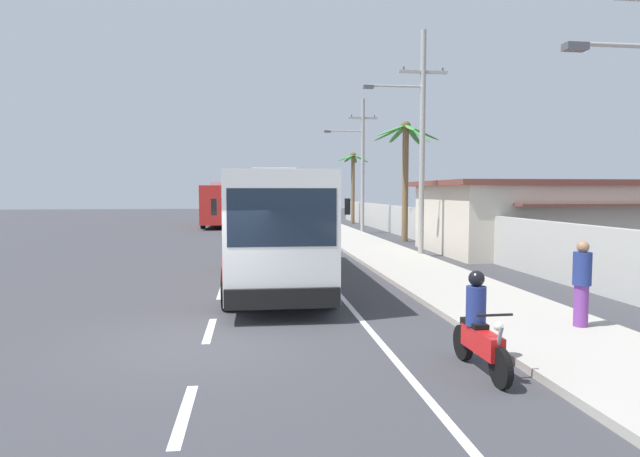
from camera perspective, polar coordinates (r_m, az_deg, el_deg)
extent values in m
plane|color=#3A3A3F|center=(10.55, -12.14, -12.00)|extent=(160.00, 160.00, 0.00)
cube|color=#A8A399|center=(21.15, 9.02, -3.72)|extent=(3.20, 90.00, 0.14)
cube|color=white|center=(7.53, -14.32, -18.67)|extent=(0.16, 2.00, 0.01)
cube|color=white|center=(11.50, -11.72, -10.63)|extent=(0.16, 2.00, 0.01)
cube|color=white|center=(15.59, -10.52, -6.75)|extent=(0.16, 2.00, 0.01)
cube|color=white|center=(19.73, -9.83, -4.48)|extent=(0.16, 2.00, 0.01)
cube|color=white|center=(23.88, -9.38, -3.00)|extent=(0.16, 2.00, 0.01)
cube|color=white|center=(28.05, -9.07, -1.96)|extent=(0.16, 2.00, 0.01)
cube|color=white|center=(32.23, -8.84, -1.19)|extent=(0.16, 2.00, 0.01)
cube|color=white|center=(36.41, -8.66, -0.60)|extent=(0.16, 2.00, 0.01)
cube|color=white|center=(40.59, -8.51, -0.13)|extent=(0.16, 2.00, 0.01)
cube|color=white|center=(44.78, -8.40, 0.26)|extent=(0.16, 2.00, 0.01)
cube|color=white|center=(48.97, -8.30, 0.58)|extent=(0.16, 2.00, 0.01)
cube|color=white|center=(53.16, -8.22, 0.84)|extent=(0.16, 2.00, 0.01)
cube|color=white|center=(57.35, -8.15, 1.07)|extent=(0.16, 2.00, 0.01)
cube|color=white|center=(25.39, -1.76, -2.54)|extent=(0.14, 70.00, 0.01)
cube|color=#B2B2AD|center=(26.06, 14.61, -0.39)|extent=(0.24, 60.00, 1.91)
cube|color=white|center=(16.97, -4.83, 0.58)|extent=(2.71, 11.12, 2.99)
cube|color=#192333|center=(17.14, -4.86, 2.36)|extent=(2.73, 10.24, 0.96)
cube|color=#192333|center=(11.45, -4.08, 1.19)|extent=(2.35, 0.13, 1.26)
cube|color=red|center=(17.02, -4.82, -1.68)|extent=(2.75, 10.90, 0.54)
cube|color=black|center=(11.58, -4.02, -7.48)|extent=(2.50, 0.20, 0.44)
cube|color=#B7B7B7|center=(18.33, -4.98, 5.94)|extent=(1.44, 2.46, 0.28)
cube|color=black|center=(11.80, 2.96, 2.36)|extent=(0.12, 0.08, 0.36)
cube|color=black|center=(11.68, -11.28, 2.28)|extent=(0.12, 0.08, 0.36)
cylinder|color=black|center=(13.37, 1.06, -6.22)|extent=(0.34, 1.04, 1.04)
cylinder|color=black|center=(13.29, -9.76, -6.35)|extent=(0.34, 1.04, 1.04)
cylinder|color=black|center=(20.47, -1.57, -2.66)|extent=(0.34, 1.04, 1.04)
cylinder|color=black|center=(20.41, -8.58, -2.72)|extent=(0.34, 1.04, 1.04)
cube|color=red|center=(45.41, -10.48, 2.63)|extent=(2.64, 11.42, 2.94)
cube|color=#192333|center=(45.20, -10.51, 3.28)|extent=(2.65, 10.51, 0.94)
cube|color=#192333|center=(51.03, -10.02, 3.28)|extent=(2.24, 0.14, 1.24)
cube|color=orange|center=(45.43, -10.47, 1.80)|extent=(2.67, 11.19, 0.53)
cube|color=black|center=(51.17, -9.99, 1.36)|extent=(2.38, 0.20, 0.44)
cube|color=#B7B7B7|center=(43.98, -10.65, 4.69)|extent=(1.38, 2.53, 0.28)
cube|color=black|center=(50.93, -11.61, 3.50)|extent=(0.12, 0.08, 0.36)
cube|color=black|center=(50.75, -8.46, 3.54)|extent=(0.12, 0.08, 0.36)
cylinder|color=black|center=(49.52, -11.50, 1.17)|extent=(0.34, 1.05, 1.04)
cylinder|color=black|center=(49.36, -8.74, 1.20)|extent=(0.34, 1.05, 1.04)
cylinder|color=black|center=(42.17, -12.42, 0.68)|extent=(0.34, 1.05, 1.04)
cylinder|color=black|center=(41.98, -9.18, 0.71)|extent=(0.34, 1.05, 1.04)
cylinder|color=black|center=(26.39, 0.67, -1.64)|extent=(0.13, 0.60, 0.60)
cylinder|color=black|center=(27.72, 0.14, -1.37)|extent=(0.15, 0.61, 0.60)
cube|color=#1E7F38|center=(26.98, 0.42, -1.05)|extent=(0.30, 1.11, 0.36)
cube|color=black|center=(27.26, 0.31, -0.57)|extent=(0.27, 0.61, 0.12)
cylinder|color=gray|center=(26.48, 0.62, -0.97)|extent=(0.08, 0.32, 0.67)
cylinder|color=black|center=(26.54, 0.58, 0.00)|extent=(0.56, 0.07, 0.04)
sphere|color=#EAEACC|center=(26.43, 0.63, -0.32)|extent=(0.14, 0.14, 0.14)
cylinder|color=#2D7A47|center=(27.18, 0.32, 0.15)|extent=(0.32, 0.32, 0.69)
sphere|color=red|center=(27.16, 0.32, 1.15)|extent=(0.26, 0.26, 0.26)
cylinder|color=black|center=(8.50, 18.79, -13.98)|extent=(0.11, 0.60, 0.60)
cylinder|color=black|center=(9.68, 15.07, -11.68)|extent=(0.13, 0.60, 0.60)
cube|color=red|center=(8.98, 16.96, -11.50)|extent=(0.26, 1.10, 0.36)
cube|color=black|center=(9.19, 16.19, -9.83)|extent=(0.25, 0.60, 0.12)
cylinder|color=gray|center=(8.52, 18.46, -11.83)|extent=(0.06, 0.32, 0.67)
cylinder|color=black|center=(8.50, 18.22, -8.80)|extent=(0.56, 0.05, 0.04)
sphere|color=#EAEACC|center=(8.42, 18.57, -9.90)|extent=(0.14, 0.14, 0.14)
cylinder|color=navy|center=(9.08, 16.36, -7.95)|extent=(0.32, 0.32, 0.64)
sphere|color=black|center=(9.00, 16.41, -5.15)|extent=(0.26, 0.26, 0.26)
cylinder|color=#75388E|center=(12.18, 26.16, -7.43)|extent=(0.28, 0.28, 0.85)
cylinder|color=navy|center=(12.06, 26.27, -3.88)|extent=(0.36, 0.36, 0.67)
sphere|color=#9E704C|center=(12.01, 26.33, -1.77)|extent=(0.24, 0.24, 0.24)
cylinder|color=#9E9E99|center=(12.23, 29.43, 16.71)|extent=(1.83, 0.09, 0.09)
cube|color=#4C4C51|center=(11.72, 25.66, 17.13)|extent=(0.44, 0.24, 0.14)
cylinder|color=#9E9E99|center=(23.97, 10.89, 8.79)|extent=(0.24, 0.24, 9.85)
cube|color=#9E9E99|center=(24.43, 10.99, 16.12)|extent=(2.19, 0.12, 0.12)
cylinder|color=#4C4742|center=(24.21, 8.94, 16.55)|extent=(0.08, 0.08, 0.16)
cylinder|color=#4C4742|center=(24.73, 13.00, 16.23)|extent=(0.08, 0.08, 0.16)
cylinder|color=#9E9E99|center=(23.96, 8.13, 14.85)|extent=(2.42, 0.09, 0.09)
cube|color=#4C4C51|center=(23.67, 5.21, 14.86)|extent=(0.44, 0.24, 0.14)
cylinder|color=#9E9E99|center=(36.61, 4.59, 6.62)|extent=(0.24, 0.24, 9.15)
cube|color=#9E9E99|center=(36.90, 4.62, 11.71)|extent=(1.98, 0.12, 0.12)
cylinder|color=#4C4742|center=(36.77, 3.39, 11.93)|extent=(0.08, 0.08, 0.16)
cylinder|color=#4C4742|center=(37.09, 5.85, 11.85)|extent=(0.08, 0.08, 0.16)
cylinder|color=#9E9E99|center=(36.57, 2.72, 10.39)|extent=(2.43, 0.09, 0.09)
cube|color=#4C4C51|center=(36.37, 0.81, 10.34)|extent=(0.44, 0.24, 0.14)
cylinder|color=brown|center=(30.97, 9.11, 4.66)|extent=(0.36, 0.36, 6.55)
ellipsoid|color=#3D893D|center=(31.37, 10.91, 10.04)|extent=(1.99, 0.48, 0.95)
ellipsoid|color=#3D893D|center=(31.93, 9.98, 9.78)|extent=(1.60, 1.58, 1.12)
ellipsoid|color=#3D893D|center=(31.98, 8.31, 9.97)|extent=(0.79, 2.01, 0.94)
ellipsoid|color=#3D893D|center=(31.47, 7.47, 10.09)|extent=(1.83, 1.43, 0.92)
ellipsoid|color=#3D893D|center=(30.55, 7.69, 10.39)|extent=(2.01, 1.10, 0.79)
ellipsoid|color=#3D893D|center=(30.18, 9.59, 10.60)|extent=(0.50, 2.08, 0.64)
ellipsoid|color=#3D893D|center=(30.52, 10.41, 9.98)|extent=(1.24, 1.78, 1.19)
sphere|color=brown|center=(31.19, 9.18, 10.78)|extent=(0.56, 0.56, 0.56)
cylinder|color=brown|center=(47.63, 3.54, 4.13)|extent=(0.32, 0.32, 6.02)
ellipsoid|color=#337F33|center=(47.83, 4.38, 7.47)|extent=(1.45, 0.41, 0.76)
ellipsoid|color=#337F33|center=(48.40, 3.71, 7.44)|extent=(0.86, 1.48, 0.75)
ellipsoid|color=#337F33|center=(48.31, 3.08, 7.48)|extent=(0.90, 1.49, 0.69)
ellipsoid|color=#337F33|center=(47.46, 2.75, 7.56)|extent=(1.52, 0.64, 0.66)
ellipsoid|color=#337F33|center=(47.07, 3.15, 7.66)|extent=(1.20, 1.42, 0.54)
ellipsoid|color=#337F33|center=(47.25, 4.24, 7.63)|extent=(1.23, 1.39, 0.57)
sphere|color=brown|center=(47.73, 3.56, 7.81)|extent=(0.56, 0.56, 0.56)
cube|color=beige|center=(27.76, 24.48, 0.91)|extent=(12.17, 6.95, 3.14)
cube|color=brown|center=(27.73, 24.58, 4.40)|extent=(12.90, 7.37, 0.24)
cube|color=brown|center=(24.56, 29.22, 2.24)|extent=(8.52, 0.80, 0.10)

